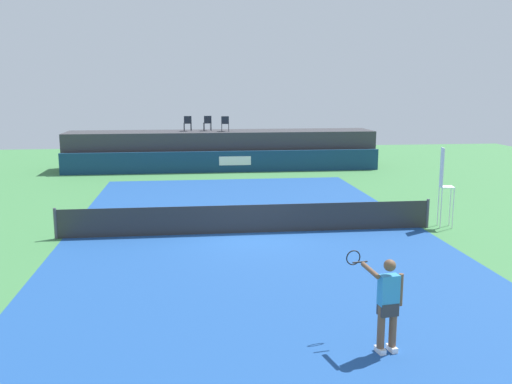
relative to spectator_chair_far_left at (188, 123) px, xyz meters
name	(u,v)px	position (x,y,z in m)	size (l,w,h in m)	color
ground_plane	(240,213)	(1.98, -12.42, -2.69)	(48.00, 48.00, 0.00)	#3D7A42
court_inner	(249,233)	(1.98, -15.42, -2.69)	(12.00, 22.00, 0.00)	#1C478C
sponsor_wall	(224,162)	(1.98, -1.92, -2.09)	(18.00, 0.22, 1.20)	navy
spectator_platform	(222,149)	(1.98, -0.12, -1.59)	(18.00, 2.80, 2.20)	#38383D
spectator_chair_far_left	(188,123)	(0.00, 0.00, 0.00)	(0.47, 0.47, 0.89)	#1E232D
spectator_chair_left	(207,122)	(1.17, 0.08, 0.00)	(0.48, 0.48, 0.89)	#1E232D
spectator_chair_center	(225,123)	(2.18, -0.49, 0.00)	(0.47, 0.47, 0.89)	#1E232D
umpire_chair	(444,182)	(8.71, -15.40, -1.11)	(0.52, 0.52, 2.76)	white
tennis_net	(249,219)	(1.98, -15.42, -2.22)	(12.40, 0.02, 0.95)	#2D2D2D
net_post_near	(55,223)	(-4.22, -15.42, -2.19)	(0.10, 0.10, 1.00)	#4C4C51
net_post_far	(427,213)	(8.18, -15.42, -2.19)	(0.10, 0.10, 1.00)	#4C4C51
tennis_player	(387,302)	(3.59, -24.18, -1.73)	(0.83, 1.12, 1.77)	white
tennis_ball	(343,223)	(5.43, -14.58, -2.66)	(0.07, 0.07, 0.07)	#D8EA33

